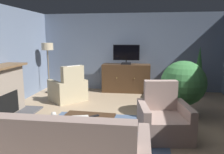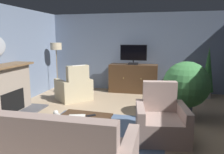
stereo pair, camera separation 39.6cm
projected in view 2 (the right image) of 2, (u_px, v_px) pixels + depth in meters
The scene contains 16 objects.
ground_plane at pixel (120, 128), 4.55m from camera, with size 6.70×7.22×0.04m, color tan.
wall_back at pixel (138, 52), 7.54m from camera, with size 6.70×0.10×2.63m, color slate.
rug_central at pixel (101, 131), 4.34m from camera, with size 2.43×1.93×0.01m, color slate.
fireplace at pixel (6, 91), 5.19m from camera, with size 0.89×1.63×1.19m.
tv_cabinet at pixel (133, 79), 7.38m from camera, with size 1.59×0.57×0.94m.
television at pixel (133, 54), 7.18m from camera, with size 0.87×0.20×0.65m.
coffee_table at pixel (85, 118), 4.03m from camera, with size 0.95×0.58×0.41m.
tv_remote at pixel (91, 115), 4.00m from camera, with size 0.17×0.05×0.02m, color black.
folded_newspaper at pixel (77, 116), 3.98m from camera, with size 0.30×0.22×0.01m, color silver.
sofa_floral at pixel (52, 154), 2.88m from camera, with size 2.17×0.87×0.93m.
armchair_by_fireplace at pixel (74, 89), 6.49m from camera, with size 1.21×1.22×1.07m.
armchair_beside_cabinet at pixel (161, 121), 4.01m from camera, with size 1.02×1.02×0.99m.
potted_plant_tall_palm_by_window at pixel (208, 71), 6.56m from camera, with size 0.38×0.38×1.55m.
potted_plant_on_hearth_side at pixel (186, 85), 4.85m from camera, with size 1.02×1.02×1.31m.
cat at pixel (57, 117), 4.90m from camera, with size 0.42×0.61×0.18m.
floor_lamp at pixel (56, 51), 7.32m from camera, with size 0.37×0.37×1.65m.
Camera 2 is at (0.80, -4.22, 1.82)m, focal length 35.30 mm.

